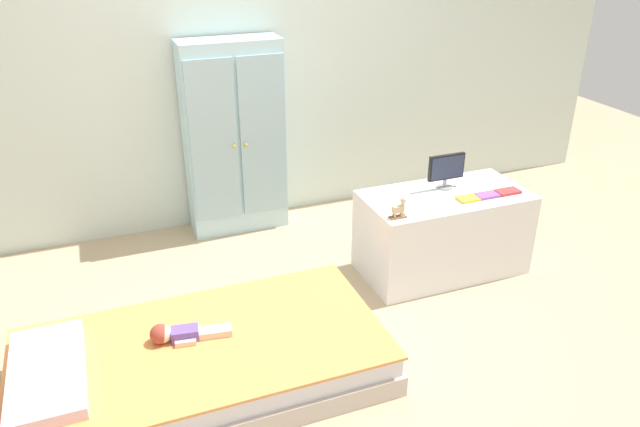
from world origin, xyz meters
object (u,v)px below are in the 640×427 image
at_px(bed, 203,362).
at_px(rocking_horse_toy, 400,208).
at_px(wardrobe, 234,138).
at_px(tv_monitor, 446,169).
at_px(book_yellow, 468,199).
at_px(book_purple, 487,195).
at_px(doll, 176,334).
at_px(tv_stand, 442,232).
at_px(book_red, 508,192).

height_order(bed, rocking_horse_toy, rocking_horse_toy).
bearing_deg(wardrobe, tv_monitor, -41.59).
distance_m(wardrobe, rocking_horse_toy, 1.41).
bearing_deg(book_yellow, book_purple, 0.00).
relative_size(doll, book_yellow, 3.11).
height_order(tv_stand, tv_monitor, tv_monitor).
xyz_separation_m(doll, book_yellow, (1.84, 0.33, 0.27)).
relative_size(rocking_horse_toy, book_yellow, 0.98).
distance_m(rocking_horse_toy, book_purple, 0.65).
relative_size(tv_stand, book_purple, 7.35).
bearing_deg(book_red, book_yellow, 180.00).
bearing_deg(tv_monitor, doll, -163.37).
height_order(wardrobe, tv_stand, wardrobe).
distance_m(bed, doll, 0.20).
bearing_deg(book_red, doll, -171.20).
distance_m(tv_monitor, book_yellow, 0.24).
xyz_separation_m(book_yellow, book_purple, (0.14, 0.00, 0.00)).
relative_size(doll, tv_monitor, 1.60).
height_order(bed, book_yellow, book_yellow).
bearing_deg(rocking_horse_toy, doll, -168.74).
distance_m(book_yellow, book_red, 0.29).
distance_m(doll, book_purple, 2.02).
height_order(doll, book_yellow, book_yellow).
xyz_separation_m(bed, book_yellow, (1.73, 0.40, 0.43)).
relative_size(doll, tv_stand, 0.38).
distance_m(tv_monitor, book_purple, 0.30).
distance_m(doll, book_yellow, 1.89).
xyz_separation_m(tv_monitor, rocking_horse_toy, (-0.47, -0.27, -0.07)).
distance_m(rocking_horse_toy, book_red, 0.80).
relative_size(doll, book_purple, 2.80).
bearing_deg(tv_stand, book_yellow, -56.99).
bearing_deg(rocking_horse_toy, book_red, 4.59).
xyz_separation_m(wardrobe, book_yellow, (1.14, -1.19, -0.14)).
height_order(tv_monitor, book_red, tv_monitor).
bearing_deg(book_red, book_purple, 180.00).
bearing_deg(bed, book_yellow, 12.99).
xyz_separation_m(rocking_horse_toy, book_yellow, (0.50, 0.06, -0.05)).
distance_m(doll, book_red, 2.17).
height_order(doll, wardrobe, wardrobe).
height_order(tv_stand, book_red, book_red).
bearing_deg(rocking_horse_toy, tv_stand, 23.27).
distance_m(bed, rocking_horse_toy, 1.36).
relative_size(tv_monitor, book_purple, 1.75).
height_order(tv_monitor, book_yellow, tv_monitor).
bearing_deg(tv_stand, wardrobe, 134.75).
xyz_separation_m(bed, tv_monitor, (1.70, 0.61, 0.55)).
xyz_separation_m(doll, wardrobe, (0.70, 1.52, 0.42)).
bearing_deg(book_yellow, wardrobe, 133.75).
xyz_separation_m(doll, tv_stand, (1.76, 0.45, -0.00)).
bearing_deg(bed, doll, 147.34).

